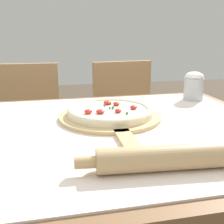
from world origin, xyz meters
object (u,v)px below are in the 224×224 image
object	(u,v)px
pizza	(110,111)
chair_right	(127,123)
rolling_pin	(187,156)
pizza_peel	(111,118)
chair_left	(28,129)
flour_cup	(194,86)

from	to	relation	value
pizza	chair_right	distance (m)	0.82
pizza	rolling_pin	bearing A→B (deg)	-77.76
pizza_peel	chair_right	world-z (taller)	chair_right
chair_right	chair_left	bearing A→B (deg)	174.38
pizza_peel	pizza	world-z (taller)	pizza
pizza	flour_cup	size ratio (longest dim) A/B	2.38
flour_cup	chair_left	bearing A→B (deg)	144.78
rolling_pin	chair_right	xyz separation A→B (m)	(0.17, 1.12, -0.29)
pizza_peel	flour_cup	bearing A→B (deg)	27.25
pizza_peel	rolling_pin	bearing A→B (deg)	-77.14
pizza_peel	chair_right	bearing A→B (deg)	70.82
rolling_pin	chair_left	world-z (taller)	chair_left
pizza	chair_right	xyz separation A→B (m)	(0.26, 0.72, -0.29)
rolling_pin	pizza	bearing A→B (deg)	102.24
pizza_peel	rolling_pin	xyz separation A→B (m)	(0.09, -0.38, 0.02)
pizza_peel	flour_cup	distance (m)	0.46
pizza_peel	flour_cup	xyz separation A→B (m)	(0.41, 0.21, 0.06)
chair_right	flour_cup	size ratio (longest dim) A/B	7.28
chair_left	rolling_pin	bearing A→B (deg)	-67.19
pizza	rolling_pin	xyz separation A→B (m)	(0.09, -0.40, 0.00)
chair_left	flour_cup	distance (m)	0.98
chair_right	pizza_peel	bearing A→B (deg)	-114.76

